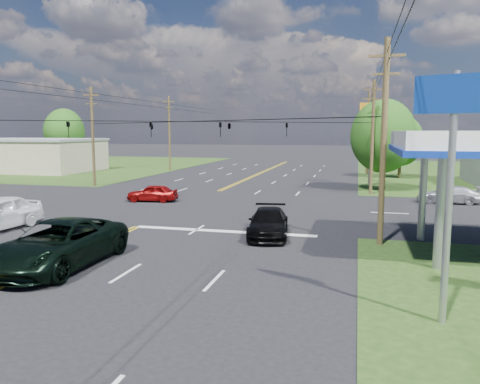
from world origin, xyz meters
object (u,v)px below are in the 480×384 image
(suv_black, at_px, (268,223))
(polesign_se, at_px, (453,132))
(tree_right_b, at_px, (401,141))
(pole_nw, at_px, (93,135))
(pickup_dkgreen, at_px, (58,244))
(pole_ne, at_px, (372,136))
(retail_nw, at_px, (33,156))
(pole_left_far, at_px, (169,132))
(tree_right_a, at_px, (383,136))
(pole_se, at_px, (384,140))
(pole_right_far, at_px, (368,132))
(tree_far_l, at_px, (64,132))

(suv_black, height_order, polesign_se, polesign_se)
(tree_right_b, bearing_deg, pole_nw, -153.05)
(tree_right_b, bearing_deg, pickup_dkgreen, -111.89)
(tree_right_b, relative_size, polesign_se, 1.02)
(pole_ne, xyz_separation_m, pickup_dkgreen, (-12.50, -24.82, -4.00))
(retail_nw, distance_m, tree_right_b, 46.60)
(pole_nw, bearing_deg, suv_black, -40.41)
(retail_nw, xyz_separation_m, pole_left_far, (17.00, 6.00, 3.17))
(pickup_dkgreen, bearing_deg, pole_left_far, 107.50)
(pole_ne, xyz_separation_m, suv_black, (-5.44, -17.50, -4.22))
(suv_black, relative_size, polesign_se, 0.70)
(tree_right_a, relative_size, suv_black, 1.70)
(pole_se, bearing_deg, pickup_dkgreen, -151.38)
(pole_right_far, bearing_deg, tree_right_b, -48.81)
(tree_right_a, xyz_separation_m, polesign_se, (0.30, -30.04, 0.45))
(pole_ne, xyz_separation_m, polesign_se, (1.30, -27.04, 0.41))
(tree_right_b, height_order, pickup_dkgreen, tree_right_b)
(polesign_se, bearing_deg, pole_nw, 135.28)
(pole_se, relative_size, pickup_dkgreen, 1.44)
(pole_nw, distance_m, suv_black, 27.32)
(pole_nw, height_order, tree_right_a, pole_nw)
(pole_ne, distance_m, pole_right_far, 19.00)
(pole_se, bearing_deg, suv_black, 174.75)
(pole_nw, bearing_deg, tree_far_l, 129.56)
(retail_nw, bearing_deg, suv_black, -39.08)
(pole_left_far, height_order, polesign_se, pole_left_far)
(pole_left_far, relative_size, polesign_se, 1.44)
(tree_right_b, bearing_deg, pole_ne, -103.13)
(pole_se, xyz_separation_m, tree_right_a, (1.00, 21.00, -0.05))
(pickup_dkgreen, height_order, polesign_se, polesign_se)
(pole_nw, bearing_deg, pickup_dkgreen, -61.46)
(retail_nw, relative_size, pole_left_far, 1.60)
(pole_left_far, bearing_deg, tree_far_l, 168.11)
(retail_nw, bearing_deg, pickup_dkgreen, -51.12)
(tree_right_b, xyz_separation_m, tree_far_l, (-48.50, 8.00, 0.98))
(pole_ne, relative_size, tree_right_a, 1.16)
(pole_ne, relative_size, pickup_dkgreen, 1.44)
(pole_left_far, bearing_deg, polesign_se, -59.33)
(retail_nw, relative_size, tree_right_b, 2.26)
(tree_far_l, distance_m, suv_black, 56.79)
(tree_far_l, relative_size, polesign_se, 1.26)
(pole_ne, relative_size, pole_right_far, 0.95)
(pole_se, bearing_deg, retail_nw, 144.21)
(pole_right_far, relative_size, pickup_dkgreen, 1.52)
(tree_right_b, xyz_separation_m, suv_black, (-8.94, -32.50, -3.52))
(pole_se, distance_m, tree_right_a, 21.02)
(suv_black, bearing_deg, pole_se, -13.00)
(polesign_se, bearing_deg, pickup_dkgreen, 170.88)
(pole_nw, xyz_separation_m, pole_ne, (26.00, 0.00, 0.00))
(pole_ne, relative_size, suv_black, 1.97)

